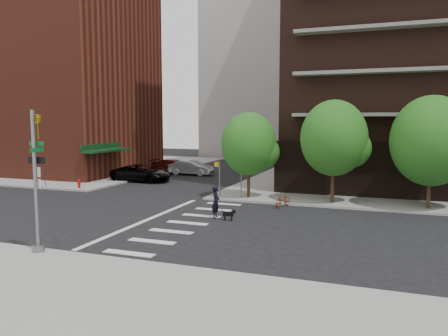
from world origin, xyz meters
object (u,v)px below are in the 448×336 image
Objects in this scene: fire_hydrant at (79,183)px; parked_car_black at (141,173)px; traffic_signal at (37,192)px; parked_car_maroon at (174,166)px; dog_walker at (216,202)px; parked_car_silver at (191,168)px; scooter at (283,200)px.

parked_car_black is (2.30, 6.11, 0.24)m from fire_hydrant.
traffic_signal is 8.20× the size of fire_hydrant.
dog_walker is (12.20, -18.99, 0.18)m from parked_car_maroon.
traffic_signal is 22.84m from parked_car_black.
scooter is at bearing -137.30° from parked_car_silver.
parked_car_silver is (4.66, 12.32, 0.24)m from fire_hydrant.
parked_car_maroon reaches higher than fire_hydrant.
fire_hydrant is at bearing 158.86° from parked_car_silver.
parked_car_black is 1.08× the size of parked_car_maroon.
scooter is (12.88, -13.75, -0.32)m from parked_car_silver.
fire_hydrant is (-10.03, 15.29, -2.15)m from traffic_signal.
fire_hydrant is 13.18m from parked_car_silver.
parked_car_silver is at bearing 69.28° from fire_hydrant.
traffic_signal reaches higher than dog_walker.
parked_car_maroon is 22.57m from dog_walker.
scooter is at bearing -4.66° from fire_hydrant.
parked_car_silver reaches higher than scooter.
parked_car_maroon is 2.43m from parked_car_silver.
fire_hydrant is at bearing -166.11° from scooter.
scooter reaches higher than fire_hydrant.
dog_walker reaches higher than parked_car_silver.
fire_hydrant is 13.19m from parked_car_maroon.
scooter is (15.22, -14.42, -0.30)m from parked_car_maroon.
parked_car_maroon is at bearing 79.86° from fire_hydrant.
parked_car_silver is (2.34, -0.66, 0.02)m from parked_car_maroon.
scooter is 5.50m from dog_walker.
parked_car_black is 1.19× the size of parked_car_silver.
parked_car_maroon is (-7.71, 28.28, -1.93)m from traffic_signal.
dog_walker is at bearing -104.91° from scooter.
traffic_signal is 1.14× the size of parked_car_maroon.
fire_hydrant is 17.60m from scooter.
parked_car_black is at bearing 172.23° from scooter.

